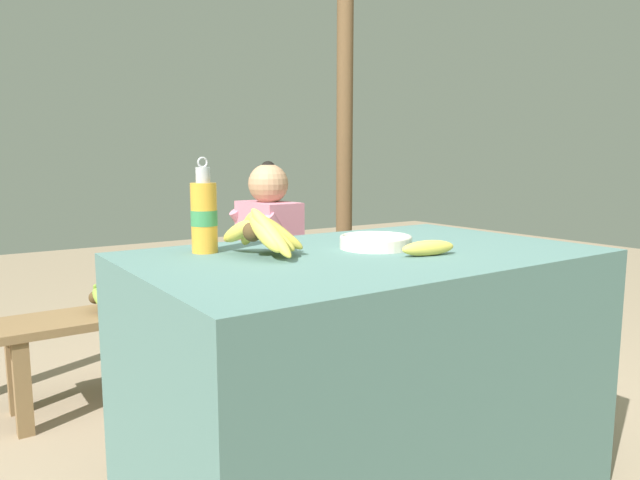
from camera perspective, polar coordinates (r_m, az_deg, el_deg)
The scene contains 9 objects.
market_counter at distance 1.85m, azimuth 4.50°, elevation -13.47°, with size 1.38×0.87×0.80m.
banana_bunch_ripe at distance 1.64m, azimuth -5.68°, elevation 0.89°, with size 0.21×0.31×0.15m.
serving_bowl at distance 1.80m, azimuth 5.60°, elevation -0.13°, with size 0.23×0.23×0.04m.
water_bottle at distance 1.73m, azimuth -11.52°, elevation 2.41°, with size 0.08×0.08×0.28m.
loose_banana_front at distance 1.68m, azimuth 10.77°, elevation -0.79°, with size 0.18×0.08×0.05m.
wooden_bench at distance 2.83m, azimuth -11.29°, elevation -6.83°, with size 1.85×0.32×0.42m.
seated_vendor at distance 2.87m, azimuth -5.90°, elevation -1.14°, with size 0.41×0.40×1.07m.
banana_bunch_green at distance 2.65m, azimuth -20.85°, elevation -5.34°, with size 0.16×0.25×0.14m.
support_post_far at distance 3.58m, azimuth 2.46°, elevation 9.13°, with size 0.10×0.10×2.29m.
Camera 1 is at (-1.09, -1.33, 1.07)m, focal length 32.00 mm.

